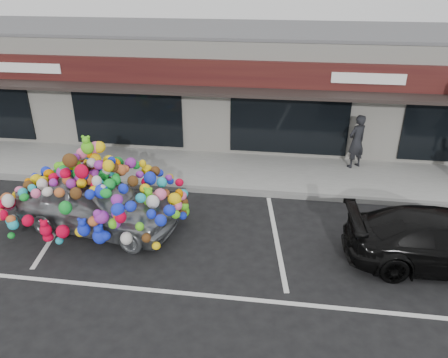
# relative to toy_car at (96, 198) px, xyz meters

# --- Properties ---
(ground) EXTENTS (90.00, 90.00, 0.00)m
(ground) POSITION_rel_toy_car_xyz_m (2.02, -0.03, -0.92)
(ground) COLOR black
(ground) RESTS_ON ground
(shop_building) EXTENTS (24.00, 7.20, 4.31)m
(shop_building) POSITION_rel_toy_car_xyz_m (2.02, 8.41, 1.24)
(shop_building) COLOR silver
(shop_building) RESTS_ON ground
(sidewalk) EXTENTS (26.00, 3.00, 0.15)m
(sidewalk) POSITION_rel_toy_car_xyz_m (2.02, 3.97, -0.85)
(sidewalk) COLOR gray
(sidewalk) RESTS_ON ground
(kerb) EXTENTS (26.00, 0.18, 0.16)m
(kerb) POSITION_rel_toy_car_xyz_m (2.02, 2.47, -0.85)
(kerb) COLOR slate
(kerb) RESTS_ON ground
(parking_stripe_left) EXTENTS (0.73, 4.37, 0.01)m
(parking_stripe_left) POSITION_rel_toy_car_xyz_m (-1.18, 0.17, -0.92)
(parking_stripe_left) COLOR silver
(parking_stripe_left) RESTS_ON ground
(parking_stripe_mid) EXTENTS (0.73, 4.37, 0.01)m
(parking_stripe_mid) POSITION_rel_toy_car_xyz_m (4.82, 0.17, -0.92)
(parking_stripe_mid) COLOR silver
(parking_stripe_mid) RESTS_ON ground
(lane_line) EXTENTS (14.00, 0.12, 0.01)m
(lane_line) POSITION_rel_toy_car_xyz_m (4.02, -2.33, -0.92)
(lane_line) COLOR silver
(lane_line) RESTS_ON ground
(toy_car) EXTENTS (3.17, 4.96, 2.73)m
(toy_car) POSITION_rel_toy_car_xyz_m (0.00, 0.00, 0.00)
(toy_car) COLOR #A8ADB2
(toy_car) RESTS_ON ground
(black_sedan) EXTENTS (2.13, 4.70, 1.34)m
(black_sedan) POSITION_rel_toy_car_xyz_m (8.76, -0.42, -0.26)
(black_sedan) COLOR black
(black_sedan) RESTS_ON ground
(pedestrian_a) EXTENTS (0.82, 0.77, 1.89)m
(pedestrian_a) POSITION_rel_toy_car_xyz_m (7.35, 4.82, 0.17)
(pedestrian_a) COLOR black
(pedestrian_a) RESTS_ON sidewalk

